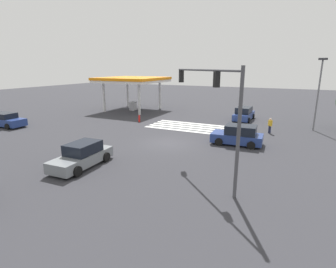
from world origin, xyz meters
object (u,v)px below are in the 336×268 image
object	(u,v)px
car_0	(82,156)
car_4	(238,135)
pedestrian	(270,125)
fire_hydrant	(139,119)
car_2	(7,120)
car_1	(244,114)
traffic_signal_mast	(215,99)
street_light_pole_b	(319,88)

from	to	relation	value
car_0	car_4	distance (m)	12.70
car_0	pedestrian	distance (m)	18.16
car_4	fire_hydrant	bearing A→B (deg)	-21.74
car_0	car_2	bearing A→B (deg)	-110.76
car_0	fire_hydrant	xyz separation A→B (m)	(4.27, -13.93, -0.30)
car_1	fire_hydrant	distance (m)	12.91
car_4	fire_hydrant	world-z (taller)	car_4
car_2	pedestrian	size ratio (longest dim) A/B	2.72
pedestrian	car_2	bearing A→B (deg)	-25.39
traffic_signal_mast	car_1	world-z (taller)	traffic_signal_mast
street_light_pole_b	fire_hydrant	xyz separation A→B (m)	(18.59, 4.34, -3.99)
street_light_pole_b	fire_hydrant	size ratio (longest dim) A/B	8.47
car_0	car_2	distance (m)	16.99
car_1	car_2	world-z (taller)	car_1
car_1	car_2	bearing A→B (deg)	125.90
car_2	car_1	bearing A→B (deg)	32.25
traffic_signal_mast	car_1	size ratio (longest dim) A/B	1.41
car_0	car_2	size ratio (longest dim) A/B	1.11
traffic_signal_mast	car_2	size ratio (longest dim) A/B	1.56
car_0	pedestrian	xyz separation A→B (m)	(-10.32, -14.94, 0.12)
pedestrian	street_light_pole_b	world-z (taller)	street_light_pole_b
pedestrian	car_4	bearing A→B (deg)	23.40
car_4	traffic_signal_mast	bearing A→B (deg)	87.70
car_1	street_light_pole_b	distance (m)	8.73
traffic_signal_mast	car_1	distance (m)	19.37
traffic_signal_mast	car_1	xyz separation A→B (m)	(1.58, -18.89, -3.96)
car_1	pedestrian	distance (m)	6.74
street_light_pole_b	traffic_signal_mast	bearing A→B (deg)	70.09
car_2	street_light_pole_b	world-z (taller)	street_light_pole_b
fire_hydrant	pedestrian	bearing A→B (deg)	-176.04
pedestrian	fire_hydrant	bearing A→B (deg)	-41.27
traffic_signal_mast	pedestrian	world-z (taller)	traffic_signal_mast
traffic_signal_mast	street_light_pole_b	size ratio (longest dim) A/B	0.89
car_2	car_0	bearing A→B (deg)	-20.00
car_0	street_light_pole_b	world-z (taller)	street_light_pole_b
car_0	fire_hydrant	distance (m)	14.57
car_0	car_1	bearing A→B (deg)	159.69
traffic_signal_mast	fire_hydrant	size ratio (longest dim) A/B	7.55
traffic_signal_mast	fire_hydrant	xyz separation A→B (m)	(12.61, -12.17, -4.31)
traffic_signal_mast	fire_hydrant	distance (m)	18.05
traffic_signal_mast	car_0	size ratio (longest dim) A/B	1.40
traffic_signal_mast	car_2	xyz separation A→B (m)	(24.44, -3.65, -4.01)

